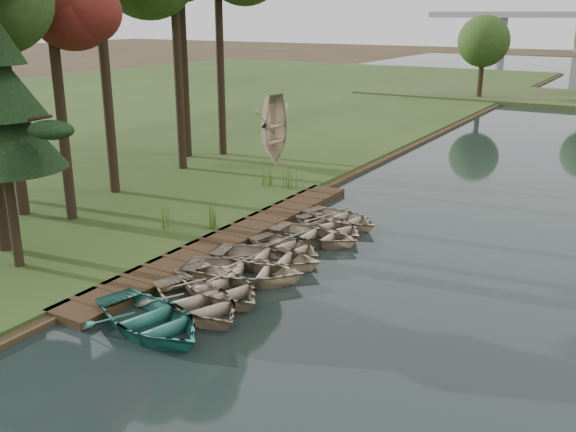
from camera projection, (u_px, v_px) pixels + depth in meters
The scene contains 17 objects.
ground at pixel (268, 249), 23.41m from camera, with size 300.00×300.00×0.00m, color #3D2F1D.
boardwalk at pixel (232, 238), 24.14m from camera, with size 1.60×16.00×0.30m, color #352414.
rowboat_0 at pixel (150, 317), 17.17m from camera, with size 2.87×4.01×0.83m, color #276E5F.
rowboat_1 at pixel (197, 298), 18.32m from camera, with size 2.71×3.80×0.79m, color tan.
rowboat_2 at pixel (218, 283), 19.36m from camera, with size 2.69×3.77×0.78m, color tan.
rowboat_3 at pixel (244, 268), 20.44m from camera, with size 2.81×3.93×0.81m, color tan.
rowboat_4 at pixel (266, 255), 21.59m from camera, with size 2.73×3.83×0.79m, color tan.
rowboat_5 at pixel (286, 245), 22.78m from camera, with size 2.22×3.11×0.64m, color tan.
rowboat_6 at pixel (314, 233), 23.92m from camera, with size 2.52×3.53×0.73m, color tan.
rowboat_7 at pixel (330, 224), 24.90m from camera, with size 2.44×3.41×0.71m, color tan.
rowboat_8 at pixel (340, 216), 25.88m from camera, with size 2.46×3.44×0.71m, color tan.
stored_rowboat at pixel (275, 159), 34.65m from camera, with size 2.77×3.88×0.80m, color tan.
tree_2 at pixel (50, 12), 23.58m from camera, with size 3.59×3.59×9.63m.
reeds_0 at pixel (162, 215), 24.78m from camera, with size 0.60×0.60×0.93m, color #3F661E.
reeds_1 at pixel (212, 216), 24.51m from camera, with size 0.60×0.60×1.05m, color #3F661E.
reeds_2 at pixel (268, 174), 30.76m from camera, with size 0.60×0.60×1.12m, color #3F661E.
reeds_3 at pixel (290, 176), 30.43m from camera, with size 0.60×0.60×1.08m, color #3F661E.
Camera 1 is at (11.88, -18.47, 8.22)m, focal length 40.00 mm.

